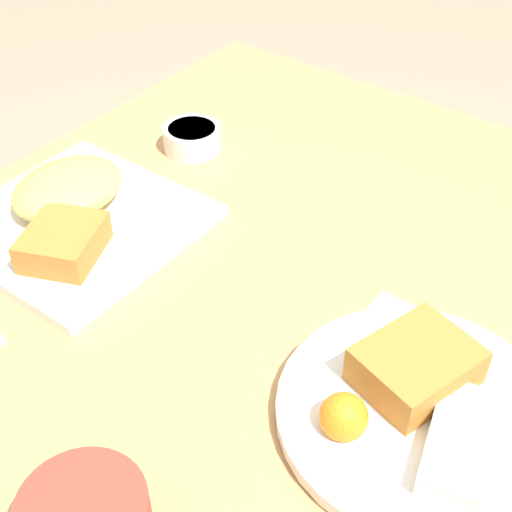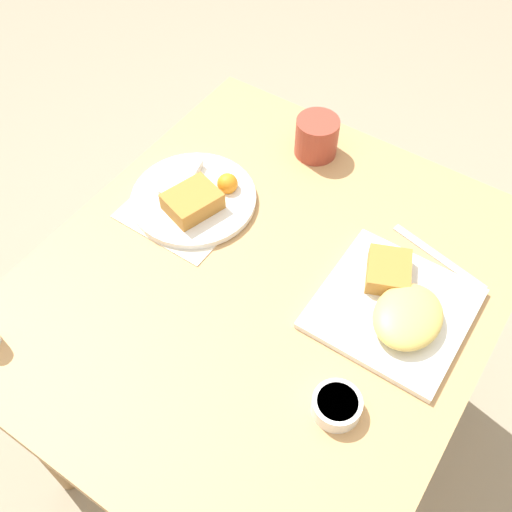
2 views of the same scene
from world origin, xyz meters
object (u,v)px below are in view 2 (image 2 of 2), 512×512
Objects in this scene: plate_oval_far at (194,197)px; butter_knife at (438,257)px; plate_square_near at (398,306)px; coffee_mug at (317,137)px; sauce_ramekin at (337,405)px.

butter_knife is at bearing -72.81° from plate_oval_far.
coffee_mug is (0.28, 0.34, 0.02)m from plate_square_near.
coffee_mug reaches higher than plate_oval_far.
plate_square_near is 0.16m from butter_knife.
plate_square_near is at bearing -0.00° from sauce_ramekin.
butter_knife is (0.15, -0.48, -0.02)m from plate_oval_far.
sauce_ramekin reaches higher than butter_knife.
sauce_ramekin is at bearing 100.59° from butter_knife.
sauce_ramekin is at bearing -146.48° from coffee_mug.
plate_oval_far is at bearing 154.31° from coffee_mug.
coffee_mug is at bearing 49.87° from plate_square_near.
plate_oval_far is at bearing 88.68° from plate_square_near.
plate_square_near is 1.25× the size of butter_knife.
coffee_mug is at bearing -25.69° from plate_oval_far.
sauce_ramekin is at bearing 180.00° from plate_square_near.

